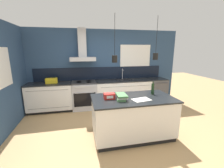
{
  "coord_description": "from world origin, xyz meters",
  "views": [
    {
      "loc": [
        -0.73,
        -3.17,
        1.94
      ],
      "look_at": [
        0.08,
        0.58,
        1.05
      ],
      "focal_mm": 24.0,
      "sensor_mm": 36.0,
      "label": 1
    }
  ],
  "objects": [
    {
      "name": "ground_plane",
      "position": [
        0.0,
        0.0,
        0.0
      ],
      "size": [
        16.0,
        16.0,
        0.0
      ],
      "primitive_type": "plane",
      "color": "tan",
      "rests_on": "ground"
    },
    {
      "name": "kitchen_island",
      "position": [
        0.38,
        -0.22,
        0.46
      ],
      "size": [
        1.8,
        0.99,
        0.91
      ],
      "color": "black",
      "rests_on": "ground_plane"
    },
    {
      "name": "bottle_on_island",
      "position": [
        0.92,
        -0.06,
        1.04
      ],
      "size": [
        0.07,
        0.07,
        0.32
      ],
      "color": "#193319",
      "rests_on": "kitchen_island"
    },
    {
      "name": "wall_left",
      "position": [
        -2.43,
        0.7,
        1.3
      ],
      "size": [
        0.08,
        3.8,
        2.6
      ],
      "color": "navy",
      "rests_on": "ground_plane"
    },
    {
      "name": "yellow_toolbox",
      "position": [
        -1.6,
        1.69,
        0.99
      ],
      "size": [
        0.34,
        0.18,
        0.19
      ],
      "color": "gold",
      "rests_on": "counter_run_left"
    },
    {
      "name": "red_supply_box",
      "position": [
        -0.14,
        -0.17,
        0.97
      ],
      "size": [
        0.23,
        0.16,
        0.12
      ],
      "color": "red",
      "rests_on": "kitchen_island"
    },
    {
      "name": "dishwasher",
      "position": [
        2.0,
        1.69,
        0.46
      ],
      "size": [
        0.6,
        0.65,
        0.91
      ],
      "color": "#4C4C51",
      "rests_on": "ground_plane"
    },
    {
      "name": "paper_pile",
      "position": [
        0.51,
        -0.39,
        0.91
      ],
      "size": [
        0.41,
        0.31,
        0.01
      ],
      "color": "silver",
      "rests_on": "kitchen_island"
    },
    {
      "name": "counter_run_sink",
      "position": [
        0.74,
        1.69,
        0.46
      ],
      "size": [
        1.94,
        0.64,
        1.27
      ],
      "color": "black",
      "rests_on": "ground_plane"
    },
    {
      "name": "oven_range",
      "position": [
        -0.62,
        1.69,
        0.46
      ],
      "size": [
        0.78,
        0.66,
        0.91
      ],
      "color": "#B5B5BA",
      "rests_on": "ground_plane"
    },
    {
      "name": "wall_back",
      "position": [
        -0.03,
        2.0,
        1.35
      ],
      "size": [
        5.6,
        2.38,
        2.6
      ],
      "color": "navy",
      "rests_on": "ground_plane"
    },
    {
      "name": "counter_run_left",
      "position": [
        -1.69,
        1.69,
        0.46
      ],
      "size": [
        1.37,
        0.64,
        0.91
      ],
      "color": "black",
      "rests_on": "ground_plane"
    },
    {
      "name": "book_stack",
      "position": [
        0.1,
        -0.29,
        0.97
      ],
      "size": [
        0.24,
        0.35,
        0.11
      ],
      "color": "#4C7F4C",
      "rests_on": "kitchen_island"
    }
  ]
}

